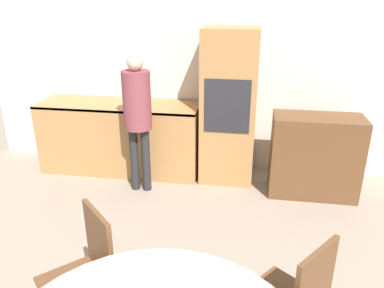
# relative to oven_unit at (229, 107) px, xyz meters

# --- Properties ---
(wall_back) EXTENTS (6.03, 0.05, 2.60)m
(wall_back) POSITION_rel_oven_unit_xyz_m (-0.18, 0.34, 0.40)
(wall_back) COLOR silver
(wall_back) RESTS_ON ground_plane
(kitchen_counter) EXTENTS (1.99, 0.60, 0.88)m
(kitchen_counter) POSITION_rel_oven_unit_xyz_m (-1.35, -0.01, -0.44)
(kitchen_counter) COLOR #AD7A47
(kitchen_counter) RESTS_ON ground_plane
(oven_unit) EXTENTS (0.63, 0.59, 1.80)m
(oven_unit) POSITION_rel_oven_unit_xyz_m (0.00, 0.00, 0.00)
(oven_unit) COLOR #AD7A47
(oven_unit) RESTS_ON ground_plane
(sideboard) EXTENTS (0.96, 0.45, 0.92)m
(sideboard) POSITION_rel_oven_unit_xyz_m (0.99, -0.28, -0.44)
(sideboard) COLOR brown
(sideboard) RESTS_ON ground_plane
(chair_far_left) EXTENTS (0.57, 0.57, 0.90)m
(chair_far_left) POSITION_rel_oven_unit_xyz_m (-0.72, -2.47, -0.40)
(chair_far_left) COLOR brown
(chair_far_left) RESTS_ON ground_plane
(person_standing) EXTENTS (0.30, 0.30, 1.56)m
(person_standing) POSITION_rel_oven_unit_xyz_m (-0.96, -0.50, 0.07)
(person_standing) COLOR #262628
(person_standing) RESTS_ON ground_plane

